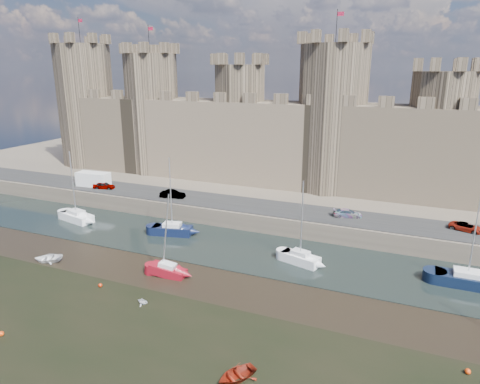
{
  "coord_description": "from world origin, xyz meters",
  "views": [
    {
      "loc": [
        15.26,
        -21.74,
        21.85
      ],
      "look_at": [
        -3.06,
        22.0,
        8.14
      ],
      "focal_mm": 32.0,
      "sensor_mm": 36.0,
      "label": 1
    }
  ],
  "objects_px": {
    "sailboat_0": "(77,216)",
    "van": "(93,180)",
    "car_0": "(104,186)",
    "car_2": "(347,213)",
    "sailboat_3": "(467,279)",
    "car_1": "(173,194)",
    "sailboat_2": "(300,258)",
    "car_3": "(466,227)",
    "sailboat_4": "(168,270)",
    "sailboat_1": "(172,229)"
  },
  "relations": [
    {
      "from": "sailboat_0",
      "to": "van",
      "type": "bearing_deg",
      "value": 128.66
    },
    {
      "from": "car_0",
      "to": "car_2",
      "type": "relative_size",
      "value": 0.94
    },
    {
      "from": "sailboat_3",
      "to": "car_1",
      "type": "bearing_deg",
      "value": 168.29
    },
    {
      "from": "car_0",
      "to": "sailboat_0",
      "type": "relative_size",
      "value": 0.34
    },
    {
      "from": "sailboat_2",
      "to": "car_0",
      "type": "bearing_deg",
      "value": -179.43
    },
    {
      "from": "car_1",
      "to": "van",
      "type": "bearing_deg",
      "value": 76.45
    },
    {
      "from": "car_0",
      "to": "car_1",
      "type": "distance_m",
      "value": 13.32
    },
    {
      "from": "car_1",
      "to": "car_3",
      "type": "xyz_separation_m",
      "value": [
        40.85,
        1.92,
        -0.11
      ]
    },
    {
      "from": "car_1",
      "to": "car_2",
      "type": "relative_size",
      "value": 1.02
    },
    {
      "from": "car_1",
      "to": "sailboat_3",
      "type": "xyz_separation_m",
      "value": [
        40.48,
        -8.43,
        -2.31
      ]
    },
    {
      "from": "car_3",
      "to": "car_0",
      "type": "bearing_deg",
      "value": 109.19
    },
    {
      "from": "car_2",
      "to": "car_3",
      "type": "relative_size",
      "value": 0.99
    },
    {
      "from": "car_1",
      "to": "car_2",
      "type": "distance_m",
      "value": 26.51
    },
    {
      "from": "car_3",
      "to": "sailboat_4",
      "type": "height_order",
      "value": "sailboat_4"
    },
    {
      "from": "car_0",
      "to": "car_1",
      "type": "height_order",
      "value": "car_1"
    },
    {
      "from": "car_3",
      "to": "sailboat_4",
      "type": "xyz_separation_m",
      "value": [
        -30.39,
        -20.28,
        -2.33
      ]
    },
    {
      "from": "car_3",
      "to": "van",
      "type": "relative_size",
      "value": 0.69
    },
    {
      "from": "car_1",
      "to": "sailboat_3",
      "type": "bearing_deg",
      "value": -112.73
    },
    {
      "from": "sailboat_4",
      "to": "sailboat_0",
      "type": "bearing_deg",
      "value": 152.02
    },
    {
      "from": "car_3",
      "to": "sailboat_0",
      "type": "distance_m",
      "value": 53.3
    },
    {
      "from": "car_1",
      "to": "car_3",
      "type": "relative_size",
      "value": 1.01
    },
    {
      "from": "van",
      "to": "sailboat_0",
      "type": "bearing_deg",
      "value": -68.23
    },
    {
      "from": "car_1",
      "to": "sailboat_4",
      "type": "height_order",
      "value": "sailboat_4"
    },
    {
      "from": "car_1",
      "to": "sailboat_4",
      "type": "distance_m",
      "value": 21.27
    },
    {
      "from": "sailboat_1",
      "to": "sailboat_2",
      "type": "relative_size",
      "value": 1.08
    },
    {
      "from": "car_1",
      "to": "car_3",
      "type": "distance_m",
      "value": 40.9
    },
    {
      "from": "sailboat_4",
      "to": "sailboat_2",
      "type": "bearing_deg",
      "value": 29.8
    },
    {
      "from": "van",
      "to": "sailboat_1",
      "type": "relative_size",
      "value": 0.53
    },
    {
      "from": "sailboat_2",
      "to": "sailboat_4",
      "type": "xyz_separation_m",
      "value": [
        -12.6,
        -8.46,
        -0.09
      ]
    },
    {
      "from": "car_2",
      "to": "van",
      "type": "xyz_separation_m",
      "value": [
        -42.48,
        -0.79,
        0.68
      ]
    },
    {
      "from": "sailboat_0",
      "to": "sailboat_3",
      "type": "distance_m",
      "value": 51.81
    },
    {
      "from": "car_0",
      "to": "car_3",
      "type": "bearing_deg",
      "value": -102.28
    },
    {
      "from": "van",
      "to": "sailboat_3",
      "type": "relative_size",
      "value": 0.52
    },
    {
      "from": "sailboat_4",
      "to": "car_1",
      "type": "bearing_deg",
      "value": 115.62
    },
    {
      "from": "car_2",
      "to": "sailboat_2",
      "type": "xyz_separation_m",
      "value": [
        -3.41,
        -11.42,
        -2.26
      ]
    },
    {
      "from": "sailboat_1",
      "to": "sailboat_4",
      "type": "height_order",
      "value": "sailboat_1"
    },
    {
      "from": "sailboat_2",
      "to": "sailboat_4",
      "type": "height_order",
      "value": "sailboat_2"
    },
    {
      "from": "car_1",
      "to": "sailboat_4",
      "type": "bearing_deg",
      "value": -161.28
    },
    {
      "from": "car_2",
      "to": "van",
      "type": "distance_m",
      "value": 42.5
    },
    {
      "from": "van",
      "to": "sailboat_0",
      "type": "xyz_separation_m",
      "value": [
        4.68,
        -9.41,
        -2.92
      ]
    },
    {
      "from": "car_1",
      "to": "car_0",
      "type": "bearing_deg",
      "value": 78.58
    },
    {
      "from": "car_0",
      "to": "sailboat_0",
      "type": "height_order",
      "value": "sailboat_0"
    },
    {
      "from": "car_2",
      "to": "sailboat_0",
      "type": "xyz_separation_m",
      "value": [
        -37.8,
        -10.2,
        -2.24
      ]
    },
    {
      "from": "sailboat_1",
      "to": "sailboat_2",
      "type": "bearing_deg",
      "value": -19.43
    },
    {
      "from": "sailboat_4",
      "to": "van",
      "type": "bearing_deg",
      "value": 140.16
    },
    {
      "from": "car_1",
      "to": "sailboat_2",
      "type": "relative_size",
      "value": 0.39
    },
    {
      "from": "sailboat_1",
      "to": "car_1",
      "type": "bearing_deg",
      "value": 107.47
    },
    {
      "from": "sailboat_3",
      "to": "car_3",
      "type": "bearing_deg",
      "value": 87.96
    },
    {
      "from": "car_1",
      "to": "sailboat_2",
      "type": "height_order",
      "value": "sailboat_2"
    },
    {
      "from": "car_2",
      "to": "sailboat_3",
      "type": "bearing_deg",
      "value": -141.62
    }
  ]
}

